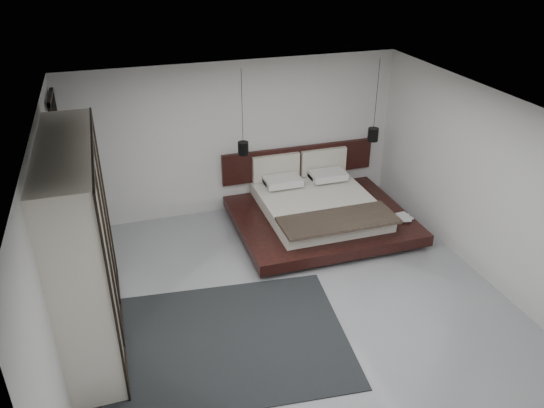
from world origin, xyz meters
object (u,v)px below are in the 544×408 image
object	(u,v)px
pendant_left	(243,148)
wardrobe	(82,247)
bed	(318,210)
lattice_screen	(66,176)
pendant_right	(373,134)
rug	(219,342)

from	to	relation	value
pendant_left	wardrobe	size ratio (longest dim) A/B	0.54
bed	pendant_left	bearing A→B (deg)	158.21
lattice_screen	bed	xyz separation A→B (m)	(4.12, -0.55, -1.00)
pendant_right	wardrobe	bearing A→B (deg)	-156.00
bed	rug	world-z (taller)	bed
lattice_screen	rug	bearing A→B (deg)	-59.96
pendant_right	rug	world-z (taller)	pendant_right
pendant_right	wardrobe	xyz separation A→B (m)	(-5.10, -2.27, -0.09)
pendant_left	pendant_right	xyz separation A→B (m)	(2.46, 0.00, -0.03)
bed	wardrobe	bearing A→B (deg)	-155.31
lattice_screen	pendant_left	xyz separation A→B (m)	(2.89, -0.06, 0.15)
wardrobe	rug	world-z (taller)	wardrobe
bed	pendant_right	world-z (taller)	pendant_right
pendant_right	wardrobe	size ratio (longest dim) A/B	0.56
rug	lattice_screen	bearing A→B (deg)	120.04
pendant_right	wardrobe	distance (m)	5.59
pendant_left	rug	distance (m)	3.49
lattice_screen	pendant_left	world-z (taller)	pendant_left
bed	pendant_left	xyz separation A→B (m)	(-1.23, 0.49, 1.14)
lattice_screen	rug	distance (m)	3.73
lattice_screen	bed	bearing A→B (deg)	-7.59
lattice_screen	pendant_left	distance (m)	2.90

